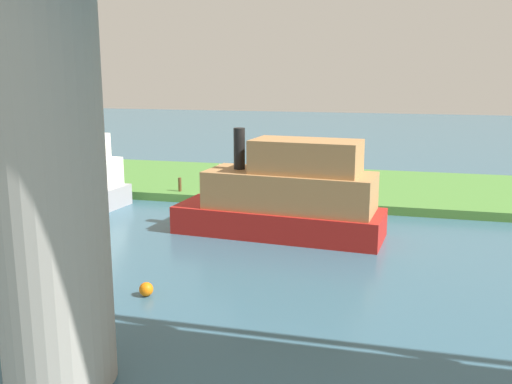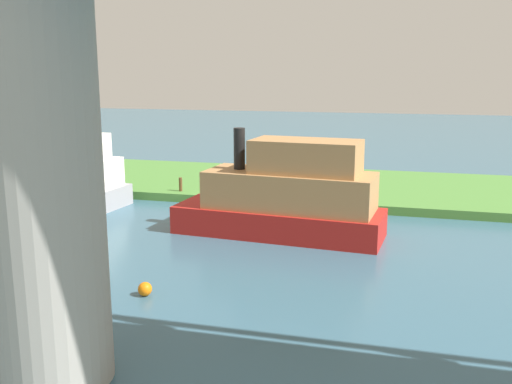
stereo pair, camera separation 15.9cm
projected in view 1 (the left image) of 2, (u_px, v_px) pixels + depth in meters
name	position (u px, v px, depth m)	size (l,w,h in m)	color
ground_plane	(294.00, 209.00, 32.85)	(160.00, 160.00, 0.00)	#386075
grassy_bank	(311.00, 185.00, 38.47)	(80.00, 12.00, 0.50)	#4C8438
bridge_pylon	(47.00, 184.00, 13.72)	(2.80, 2.80, 10.28)	#9E998E
person_on_bank	(220.00, 174.00, 37.28)	(0.48, 0.48, 1.39)	#2D334C
mooring_post	(180.00, 184.00, 35.33)	(0.20, 0.20, 0.85)	brown
riverboat_paddlewheel	(285.00, 197.00, 27.35)	(10.25, 4.15, 5.12)	red
motorboat_red	(56.00, 175.00, 34.04)	(9.36, 3.96, 4.65)	#99999E
motorboat_white	(299.00, 207.00, 30.83)	(5.05, 2.02, 1.65)	gold
marker_buoy	(146.00, 289.00, 20.15)	(0.50, 0.50, 0.50)	orange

